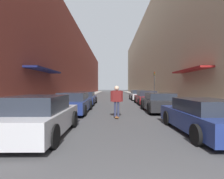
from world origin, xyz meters
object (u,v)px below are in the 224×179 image
parked_car_right_0 (203,117)px  parked_car_right_2 (147,98)px  parked_car_left_2 (86,98)px  traffic_light (155,82)px  parked_car_left_1 (75,103)px  skateboarder (117,98)px  parked_car_right_3 (138,95)px  parked_car_right_1 (159,102)px  parked_car_left_0 (40,117)px

parked_car_right_0 → parked_car_right_2: bearing=89.7°
parked_car_left_2 → traffic_light: traffic_light is taller
parked_car_left_1 → parked_car_right_0: bearing=-41.6°
parked_car_left_1 → traffic_light: 13.10m
parked_car_left_2 → skateboarder: 7.63m
parked_car_left_2 → parked_car_right_0: 11.79m
parked_car_left_1 → parked_car_right_2: parked_car_left_1 is taller
parked_car_right_3 → skateboarder: 13.27m
parked_car_left_2 → skateboarder: size_ratio=2.58×
parked_car_left_1 → parked_car_right_1: (5.64, 0.46, -0.02)m
skateboarder → parked_car_right_1: bearing=38.8°
parked_car_right_3 → parked_car_right_1: bearing=-90.6°
parked_car_left_0 → parked_car_right_3: bearing=70.7°
parked_car_right_1 → skateboarder: (-2.93, -2.36, 0.44)m
parked_car_left_1 → traffic_light: traffic_light is taller
parked_car_right_1 → parked_car_right_2: 5.23m
parked_car_left_1 → parked_car_right_2: (5.78, 5.69, -0.02)m
parked_car_right_2 → parked_car_right_3: size_ratio=1.03×
parked_car_right_1 → skateboarder: size_ratio=2.29×
parked_car_right_1 → parked_car_right_3: parked_car_right_3 is taller
parked_car_left_0 → skateboarder: (2.73, 3.51, 0.41)m
parked_car_right_0 → parked_car_right_3: parked_car_right_3 is taller
parked_car_right_3 → parked_car_right_0: bearing=-90.1°
parked_car_right_0 → parked_car_right_3: bearing=89.9°
parked_car_left_1 → skateboarder: skateboarder is taller
parked_car_left_2 → parked_car_right_2: bearing=4.9°
parked_car_left_0 → parked_car_right_3: parked_car_left_0 is taller
parked_car_right_3 → skateboarder: bearing=-103.2°
parked_car_right_0 → traffic_light: (2.03, 15.51, 1.66)m
parked_car_left_0 → parked_car_right_0: 5.76m
parked_car_right_3 → parked_car_left_1: bearing=-117.5°
parked_car_left_2 → traffic_light: size_ratio=1.29×
parked_car_right_0 → skateboarder: size_ratio=2.50×
parked_car_right_3 → skateboarder: (-3.04, -12.91, 0.45)m
parked_car_left_2 → skateboarder: (2.77, -7.09, 0.48)m
parked_car_right_2 → parked_car_left_1: bearing=-135.5°
parked_car_left_0 → parked_car_left_2: 10.60m
parked_car_left_0 → parked_car_right_3: 17.40m
parked_car_left_0 → parked_car_left_2: size_ratio=0.92×
parked_car_right_0 → parked_car_left_1: bearing=138.4°
parked_car_left_0 → parked_car_right_2: parked_car_left_0 is taller
parked_car_right_0 → parked_car_right_1: size_ratio=1.09×
parked_car_left_1 → parked_car_right_3: size_ratio=1.17×
parked_car_left_1 → parked_car_left_2: parked_car_left_1 is taller
skateboarder → parked_car_left_1: bearing=144.9°
parked_car_right_0 → parked_car_right_2: parked_car_right_2 is taller
parked_car_left_1 → skateboarder: (2.70, -1.90, 0.43)m
parked_car_right_0 → traffic_light: size_ratio=1.26×
parked_car_right_3 → parked_car_left_0: bearing=-109.3°
parked_car_right_3 → traffic_light: (2.01, -0.58, 1.64)m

